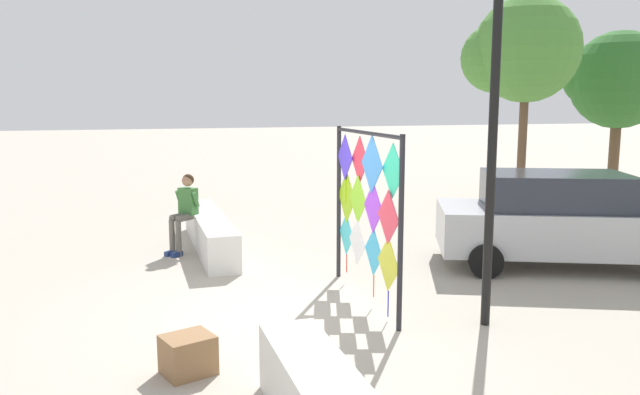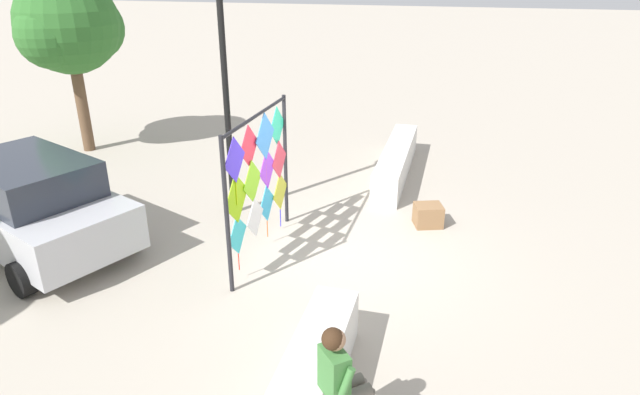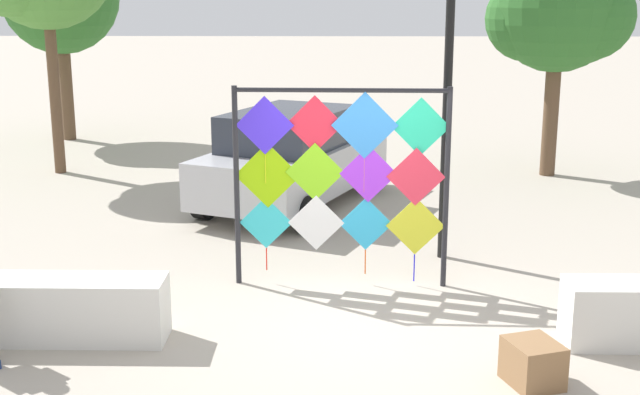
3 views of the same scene
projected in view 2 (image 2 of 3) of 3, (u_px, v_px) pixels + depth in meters
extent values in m
plane|color=#ADA393|center=(341.00, 254.00, 9.65)|extent=(120.00, 120.00, 0.00)
cube|color=silver|center=(396.00, 161.00, 13.14)|extent=(4.14, 0.58, 0.69)
cylinder|color=#232328|center=(227.00, 218.00, 8.09)|extent=(0.07, 0.07, 2.53)
cylinder|color=#232328|center=(285.00, 161.00, 10.39)|extent=(0.07, 0.07, 2.53)
cylinder|color=#232328|center=(257.00, 116.00, 8.76)|extent=(2.61, 0.12, 0.06)
cube|color=#32C8D4|center=(238.00, 235.00, 8.59)|extent=(0.67, 0.03, 0.67)
cylinder|color=red|center=(239.00, 262.00, 8.79)|extent=(0.02, 0.02, 0.30)
cube|color=white|center=(255.00, 217.00, 9.14)|extent=(0.71, 0.03, 0.71)
cube|color=#2DB1E8|center=(267.00, 203.00, 9.71)|extent=(0.68, 0.03, 0.68)
cylinder|color=#E55316|center=(267.00, 229.00, 9.91)|extent=(0.02, 0.02, 0.33)
cube|color=yellow|center=(280.00, 191.00, 10.25)|extent=(0.74, 0.03, 0.74)
cylinder|color=#1618E5|center=(280.00, 218.00, 10.47)|extent=(0.02, 0.02, 0.36)
cube|color=#91CF0B|center=(237.00, 198.00, 8.38)|extent=(0.83, 0.03, 0.83)
cube|color=#86DD1C|center=(252.00, 182.00, 8.87)|extent=(0.74, 0.03, 0.74)
cube|color=#A133F0|center=(267.00, 169.00, 9.46)|extent=(0.72, 0.03, 0.72)
cube|color=#F0334B|center=(279.00, 160.00, 9.99)|extent=(0.73, 0.03, 0.73)
cylinder|color=#16E5CA|center=(280.00, 189.00, 10.22)|extent=(0.02, 0.02, 0.41)
cube|color=#452CF0|center=(235.00, 160.00, 8.10)|extent=(0.72, 0.03, 0.72)
cylinder|color=#CAE516|center=(236.00, 194.00, 8.32)|extent=(0.02, 0.02, 0.37)
cube|color=#EC263C|center=(249.00, 146.00, 8.64)|extent=(0.71, 0.03, 0.71)
cube|color=#368CE8|center=(265.00, 136.00, 9.17)|extent=(0.82, 0.03, 0.82)
cylinder|color=orange|center=(266.00, 171.00, 9.42)|extent=(0.02, 0.02, 0.43)
cube|color=#27D49E|center=(277.00, 126.00, 9.79)|extent=(0.72, 0.03, 0.72)
cylinder|color=#666056|center=(354.00, 395.00, 5.54)|extent=(0.35, 0.37, 0.13)
cylinder|color=#666056|center=(346.00, 384.00, 5.68)|extent=(0.35, 0.37, 0.13)
cube|color=#3D7538|center=(334.00, 373.00, 5.42)|extent=(0.40, 0.38, 0.52)
sphere|color=#A37556|center=(335.00, 340.00, 5.26)|extent=(0.22, 0.22, 0.22)
sphere|color=#382314|center=(333.00, 339.00, 5.24)|extent=(0.22, 0.22, 0.22)
cylinder|color=#3D7538|center=(347.00, 382.00, 5.22)|extent=(0.18, 0.19, 0.31)
cylinder|color=#3D7538|center=(326.00, 355.00, 5.59)|extent=(0.18, 0.19, 0.31)
cube|color=#B7B7BC|center=(30.00, 211.00, 9.72)|extent=(3.40, 4.70, 0.77)
cube|color=#282D38|center=(25.00, 177.00, 9.35)|extent=(2.45, 2.87, 0.62)
cylinder|color=black|center=(43.00, 195.00, 11.37)|extent=(0.43, 0.62, 0.58)
cylinder|color=black|center=(22.00, 279.00, 8.37)|extent=(0.43, 0.62, 0.58)
cylinder|color=black|center=(127.00, 235.00, 9.72)|extent=(0.43, 0.62, 0.58)
cube|color=olive|center=(428.00, 215.00, 10.64)|extent=(0.59, 0.64, 0.43)
cylinder|color=black|center=(227.00, 103.00, 10.38)|extent=(0.12, 0.12, 4.55)
cylinder|color=brown|center=(82.00, 103.00, 14.52)|extent=(0.30, 0.30, 2.58)
sphere|color=#2D6628|center=(68.00, 23.00, 13.71)|extent=(2.52, 2.52, 2.52)
sphere|color=#2D6628|center=(51.00, 35.00, 13.34)|extent=(1.68, 1.68, 1.68)
sphere|color=#2D6628|center=(68.00, 35.00, 14.53)|extent=(1.58, 1.58, 1.58)
sphere|color=#2D6628|center=(91.00, 28.00, 14.24)|extent=(1.70, 1.70, 1.70)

